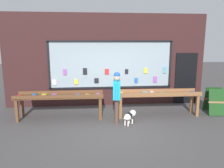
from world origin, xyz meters
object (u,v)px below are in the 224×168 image
at_px(display_table_right, 158,95).
at_px(small_dog, 129,116).
at_px(person_browsing, 117,94).
at_px(display_table_left, 60,98).
at_px(sandwich_board_sign, 214,101).

bearing_deg(display_table_right, small_dog, -146.47).
bearing_deg(small_dog, display_table_right, -14.93).
distance_m(person_browsing, small_dog, 0.80).
xyz_separation_m(display_table_right, person_browsing, (-1.51, -0.55, 0.23)).
relative_size(person_browsing, small_dog, 3.18).
bearing_deg(display_table_left, small_dog, -18.69).
bearing_deg(sandwich_board_sign, small_dog, -156.48).
height_order(display_table_left, person_browsing, person_browsing).
xyz_separation_m(person_browsing, small_dog, (0.38, -0.20, -0.68)).
xyz_separation_m(display_table_right, small_dog, (-1.13, -0.75, -0.44)).
relative_size(display_table_left, person_browsing, 1.76).
bearing_deg(sandwich_board_sign, person_browsing, -160.87).
xyz_separation_m(display_table_left, sandwich_board_sign, (5.45, 0.02, -0.25)).
bearing_deg(small_dog, display_table_left, 112.86).
bearing_deg(sandwich_board_sign, display_table_right, -169.32).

